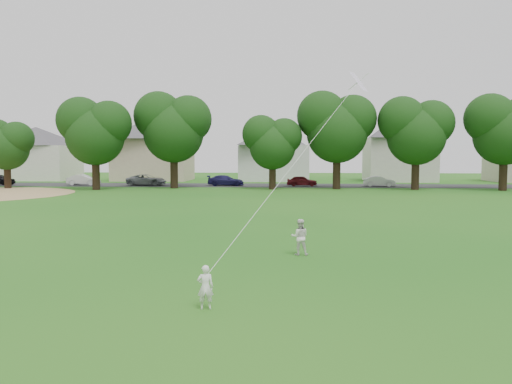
{
  "coord_description": "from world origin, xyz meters",
  "views": [
    {
      "loc": [
        1.91,
        -13.15,
        3.45
      ],
      "look_at": [
        0.91,
        2.0,
        2.3
      ],
      "focal_mm": 35.0,
      "sensor_mm": 36.0,
      "label": 1
    }
  ],
  "objects": [
    {
      "name": "street",
      "position": [
        0.0,
        42.0,
        0.01
      ],
      "size": [
        90.0,
        7.0,
        0.01
      ],
      "primitive_type": "cube",
      "color": "#2D2D30",
      "rests_on": "ground"
    },
    {
      "name": "tree_row",
      "position": [
        -0.27,
        35.84,
        6.1
      ],
      "size": [
        81.7,
        9.03,
        10.14
      ],
      "color": "black",
      "rests_on": "ground"
    },
    {
      "name": "toddler",
      "position": [
        0.07,
        -2.35,
        0.5
      ],
      "size": [
        0.4,
        0.29,
        1.0
      ],
      "primitive_type": "imported",
      "rotation": [
        0.0,
        0.0,
        3.3
      ],
      "color": "white",
      "rests_on": "ground"
    },
    {
      "name": "house_row",
      "position": [
        -1.68,
        52.0,
        4.78
      ],
      "size": [
        77.51,
        14.17,
        10.01
      ],
      "color": "white",
      "rests_on": "ground"
    },
    {
      "name": "parked_cars",
      "position": [
        -10.95,
        41.0,
        0.6
      ],
      "size": [
        46.05,
        2.25,
        1.24
      ],
      "color": "black",
      "rests_on": "ground"
    },
    {
      "name": "ground",
      "position": [
        0.0,
        0.0,
        0.0
      ],
      "size": [
        160.0,
        160.0,
        0.0
      ],
      "primitive_type": "plane",
      "color": "#165914",
      "rests_on": "ground"
    },
    {
      "name": "kite",
      "position": [
        2.47,
        3.24,
        3.65
      ],
      "size": [
        2.93,
        6.2,
        13.51
      ],
      "color": "white",
      "rests_on": "ground"
    },
    {
      "name": "older_boy",
      "position": [
        2.29,
        3.8,
        0.62
      ],
      "size": [
        0.61,
        0.47,
        1.25
      ],
      "primitive_type": "imported",
      "rotation": [
        0.0,
        0.0,
        3.14
      ],
      "color": "silver",
      "rests_on": "ground"
    }
  ]
}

